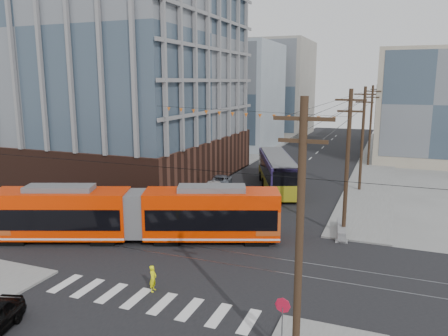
# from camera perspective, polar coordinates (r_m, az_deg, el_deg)

# --- Properties ---
(ground) EXTENTS (160.00, 160.00, 0.00)m
(ground) POSITION_cam_1_polar(r_m,az_deg,el_deg) (26.96, -6.36, -14.08)
(ground) COLOR slate
(office_building) EXTENTS (30.00, 25.00, 28.60)m
(office_building) POSITION_cam_1_polar(r_m,az_deg,el_deg) (55.77, -16.09, 13.71)
(office_building) COLOR #381E16
(office_building) RESTS_ON ground
(bg_bldg_nw_near) EXTENTS (18.00, 16.00, 18.00)m
(bg_bldg_nw_near) POSITION_cam_1_polar(r_m,az_deg,el_deg) (78.87, 0.15, 9.44)
(bg_bldg_nw_near) COLOR #8C99A5
(bg_bldg_nw_near) RESTS_ON ground
(bg_bldg_ne_near) EXTENTS (14.00, 14.00, 16.00)m
(bg_bldg_ne_near) POSITION_cam_1_polar(r_m,az_deg,el_deg) (69.72, 25.23, 7.32)
(bg_bldg_ne_near) COLOR gray
(bg_bldg_ne_near) RESTS_ON ground
(bg_bldg_nw_far) EXTENTS (16.00, 18.00, 20.00)m
(bg_bldg_nw_far) POSITION_cam_1_polar(r_m,az_deg,el_deg) (96.92, 6.19, 10.31)
(bg_bldg_nw_far) COLOR gray
(bg_bldg_nw_far) RESTS_ON ground
(bg_bldg_ne_far) EXTENTS (16.00, 16.00, 14.00)m
(bg_bldg_ne_far) POSITION_cam_1_polar(r_m,az_deg,el_deg) (89.84, 25.68, 7.29)
(bg_bldg_ne_far) COLOR #8C99A5
(bg_bldg_ne_far) RESTS_ON ground
(utility_pole_near) EXTENTS (0.30, 0.30, 11.00)m
(utility_pole_near) POSITION_cam_1_polar(r_m,az_deg,el_deg) (16.88, 9.81, -9.75)
(utility_pole_near) COLOR black
(utility_pole_near) RESTS_ON ground
(utility_pole_far) EXTENTS (0.30, 0.30, 11.00)m
(utility_pole_far) POSITION_cam_1_polar(r_m,az_deg,el_deg) (77.78, 19.18, 6.21)
(utility_pole_far) COLOR black
(utility_pole_far) RESTS_ON ground
(streetcar) EXTENTS (20.32, 10.12, 3.98)m
(streetcar) POSITION_cam_1_polar(r_m,az_deg,el_deg) (32.54, -11.35, -5.97)
(streetcar) COLOR red
(streetcar) RESTS_ON ground
(city_bus) EXTENTS (7.56, 13.39, 3.76)m
(city_bus) POSITION_cam_1_polar(r_m,az_deg,el_deg) (47.62, 6.95, -0.49)
(city_bus) COLOR #251A47
(city_bus) RESTS_ON ground
(parked_car_silver) EXTENTS (2.57, 5.04, 1.58)m
(parked_car_silver) POSITION_cam_1_polar(r_m,az_deg,el_deg) (38.66, -6.03, -4.89)
(parked_car_silver) COLOR #B7B7B7
(parked_car_silver) RESTS_ON ground
(parked_car_white) EXTENTS (3.76, 5.51, 1.48)m
(parked_car_white) POSITION_cam_1_polar(r_m,az_deg,el_deg) (44.97, -1.37, -2.59)
(parked_car_white) COLOR white
(parked_car_white) RESTS_ON ground
(parked_car_grey) EXTENTS (3.31, 5.15, 1.32)m
(parked_car_grey) POSITION_cam_1_polar(r_m,az_deg,el_deg) (48.59, -0.41, -1.63)
(parked_car_grey) COLOR slate
(parked_car_grey) RESTS_ON ground
(pedestrian) EXTENTS (0.43, 0.59, 1.51)m
(pedestrian) POSITION_cam_1_polar(r_m,az_deg,el_deg) (25.30, -9.27, -14.05)
(pedestrian) COLOR #EEF10E
(pedestrian) RESTS_ON ground
(stop_sign) EXTENTS (0.77, 0.77, 2.29)m
(stop_sign) POSITION_cam_1_polar(r_m,az_deg,el_deg) (20.17, 7.60, -19.75)
(stop_sign) COLOR red
(stop_sign) RESTS_ON ground
(jersey_barrier) EXTENTS (1.37, 3.92, 0.77)m
(jersey_barrier) POSITION_cam_1_polar(r_m,az_deg,el_deg) (34.77, 15.05, -7.80)
(jersey_barrier) COLOR slate
(jersey_barrier) RESTS_ON ground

